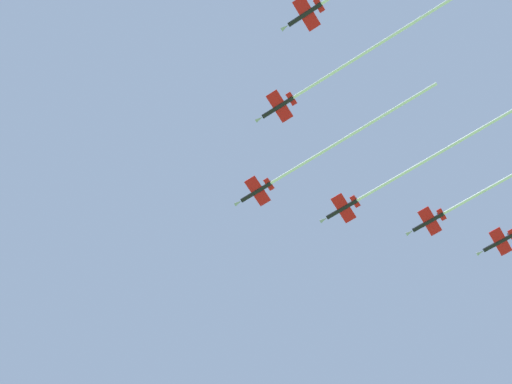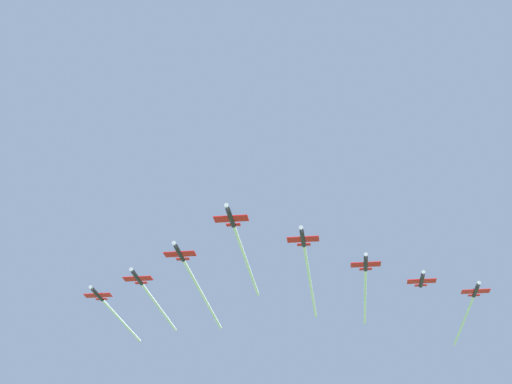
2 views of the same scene
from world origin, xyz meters
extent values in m
cylinder|color=black|center=(-16.90, -14.28, 188.97)|extent=(9.34, 7.07, 1.28)
cone|color=#9EA3AD|center=(-11.64, -17.96, 188.97)|extent=(2.61, 2.34, 1.22)
cube|color=red|center=(-17.38, -13.95, 188.92)|extent=(8.41, 9.79, 0.21)
cube|color=red|center=(-20.67, -11.65, 188.97)|extent=(3.61, 4.19, 0.21)
cube|color=black|center=(-20.59, -11.70, 190.02)|extent=(1.64, 1.22, 2.10)
cylinder|color=white|center=(-44.07, 4.71, 188.97)|extent=(46.24, 32.70, 0.90)
cylinder|color=black|center=(-22.19, 11.65, 190.36)|extent=(9.34, 7.07, 1.28)
cone|color=#9EA3AD|center=(-16.93, 7.98, 190.36)|extent=(2.61, 2.34, 1.22)
cube|color=red|center=(-22.67, 11.99, 190.30)|extent=(8.41, 9.79, 0.21)
cube|color=red|center=(-25.96, 14.29, 190.36)|extent=(3.61, 4.19, 0.21)
cube|color=black|center=(-25.88, 14.23, 191.41)|extent=(1.64, 1.22, 2.10)
cylinder|color=white|center=(-53.96, 33.86, 190.36)|extent=(55.45, 39.14, 0.90)
cylinder|color=black|center=(-43.07, -18.22, 187.59)|extent=(9.34, 7.07, 1.28)
cone|color=#9EA3AD|center=(-37.81, -21.90, 187.59)|extent=(2.61, 2.34, 1.22)
cube|color=red|center=(-43.55, -17.88, 187.53)|extent=(8.41, 9.79, 0.21)
cube|color=red|center=(-46.84, -15.58, 187.59)|extent=(3.61, 4.19, 0.21)
cube|color=black|center=(-46.76, -15.64, 188.64)|extent=(1.64, 1.22, 2.10)
cylinder|color=white|center=(-75.47, 4.43, 187.59)|extent=(56.71, 40.02, 0.90)
cylinder|color=black|center=(-28.17, 38.07, 189.60)|extent=(9.34, 7.07, 1.28)
cone|color=#9EA3AD|center=(-22.91, 34.39, 189.60)|extent=(2.61, 2.34, 1.22)
cube|color=red|center=(-28.65, 38.40, 189.54)|extent=(8.41, 9.79, 0.21)
cube|color=red|center=(-31.94, 40.70, 189.60)|extent=(3.61, 4.19, 0.21)
cube|color=black|center=(-31.86, 40.65, 190.65)|extent=(1.64, 1.22, 2.10)
cylinder|color=black|center=(-69.94, -21.67, 188.35)|extent=(9.34, 7.07, 1.28)
cone|color=#9EA3AD|center=(-64.68, -25.35, 188.35)|extent=(2.61, 2.34, 1.22)
cube|color=red|center=(-70.42, -21.34, 188.29)|extent=(8.41, 9.79, 0.21)
cube|color=red|center=(-73.71, -19.04, 188.35)|extent=(3.61, 4.19, 0.21)
cube|color=black|center=(-73.63, -19.09, 189.40)|extent=(1.64, 1.22, 2.10)
cylinder|color=black|center=(-92.97, -27.81, 188.95)|extent=(9.34, 7.07, 1.28)
cone|color=#9EA3AD|center=(-87.71, -31.48, 188.95)|extent=(2.61, 2.34, 1.22)
cube|color=red|center=(-93.45, -27.47, 188.89)|extent=(8.41, 9.79, 0.21)
cube|color=red|center=(-96.74, -25.17, 188.95)|extent=(3.61, 4.19, 0.21)
cube|color=black|center=(-96.66, -25.23, 190.00)|extent=(1.64, 1.22, 2.10)
camera|label=1|loc=(-14.11, 53.02, 3.79)|focal=45.87mm
camera|label=2|loc=(145.96, -92.70, 102.20)|focal=52.14mm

